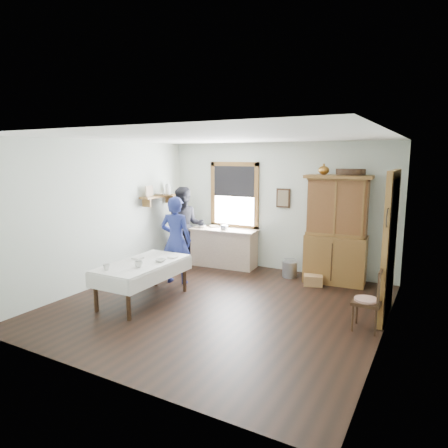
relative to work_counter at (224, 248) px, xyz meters
The scene contains 20 objects.
room 2.57m from the work_counter, 63.15° to the right, with size 5.01×5.01×2.70m.
window 1.26m from the work_counter, 76.21° to the left, with size 1.18×0.07×1.48m.
doorway 3.84m from the work_counter, 19.97° to the right, with size 0.09×1.14×2.22m.
wall_shelf 1.83m from the work_counter, 155.15° to the right, with size 0.24×1.00×0.44m.
framed_picture 1.70m from the work_counter, 14.79° to the left, with size 0.30×0.04×0.40m, color #382513.
rug_beater 4.19m from the work_counter, 27.46° to the right, with size 0.27×0.27×0.01m, color black.
work_counter is the anchor object (origin of this frame).
china_hutch 2.51m from the work_counter, ahead, with size 1.22×0.58×2.07m, color brown.
dining_table 2.57m from the work_counter, 93.04° to the right, with size 0.88×1.68×0.67m, color white.
spindle_chair 3.86m from the work_counter, 30.05° to the right, with size 0.41×0.41×0.89m, color #382513.
pail 1.58m from the work_counter, ahead, with size 0.30×0.30×0.32m, color gray.
wicker_basket 2.19m from the work_counter, 10.10° to the right, with size 0.34×0.24×0.20m, color #AE7F4E.
woman_blue 1.54m from the work_counter, 98.87° to the right, with size 0.57×0.37×1.55m, color navy.
figure_dark 0.95m from the work_counter, 157.65° to the right, with size 0.79×0.61×1.62m, color black.
table_cup_a 2.84m from the work_counter, 89.78° to the right, with size 0.13×0.13×0.10m, color silver.
table_cup_b 3.22m from the work_counter, 95.82° to the right, with size 0.10×0.10×0.10m, color silver.
table_bowl 2.40m from the work_counter, 87.73° to the right, with size 0.20×0.20×0.05m, color silver.
counter_book 0.62m from the work_counter, 168.89° to the left, with size 0.18×0.24×0.02m, color #72644C.
counter_bowl 0.69m from the work_counter, 169.19° to the right, with size 0.19×0.19×0.06m, color silver.
shelf_bowl 1.84m from the work_counter, 155.59° to the right, with size 0.22×0.22×0.05m, color silver.
Camera 1 is at (3.08, -5.41, 2.41)m, focal length 32.00 mm.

